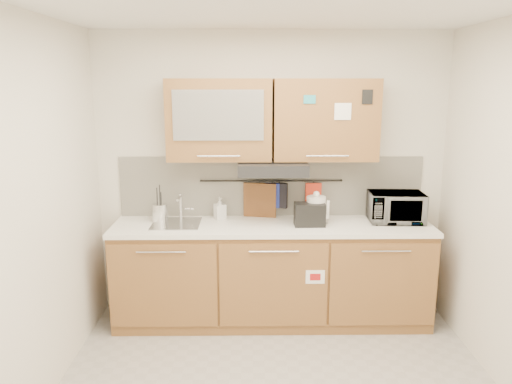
{
  "coord_description": "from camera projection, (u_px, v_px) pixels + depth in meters",
  "views": [
    {
      "loc": [
        -0.2,
        -3.05,
        2.17
      ],
      "look_at": [
        -0.15,
        1.05,
        1.24
      ],
      "focal_mm": 35.0,
      "sensor_mm": 36.0,
      "label": 1
    }
  ],
  "objects": [
    {
      "name": "utensil_rail",
      "position": [
        271.0,
        181.0,
        4.59
      ],
      "size": [
        1.3,
        0.02,
        0.02
      ],
      "primitive_type": "cylinder",
      "rotation": [
        0.0,
        1.57,
        0.0
      ],
      "color": "black",
      "rests_on": "backsplash"
    },
    {
      "name": "soap_bottle",
      "position": [
        220.0,
        208.0,
        4.56
      ],
      "size": [
        0.12,
        0.13,
        0.2
      ],
      "primitive_type": "imported",
      "rotation": [
        0.0,
        0.0,
        0.46
      ],
      "color": "#999999",
      "rests_on": "countertop"
    },
    {
      "name": "wall_left",
      "position": [
        28.0,
        221.0,
        3.15
      ],
      "size": [
        0.0,
        3.0,
        3.0
      ],
      "primitive_type": "plane",
      "rotation": [
        1.57,
        0.0,
        1.57
      ],
      "color": "silver",
      "rests_on": "ground"
    },
    {
      "name": "utensil_crock",
      "position": [
        160.0,
        213.0,
        4.45
      ],
      "size": [
        0.15,
        0.15,
        0.34
      ],
      "rotation": [
        0.0,
        0.0,
        0.16
      ],
      "color": "silver",
      "rests_on": "countertop"
    },
    {
      "name": "wall_back",
      "position": [
        271.0,
        176.0,
        4.63
      ],
      "size": [
        3.2,
        0.0,
        3.2
      ],
      "primitive_type": "plane",
      "rotation": [
        1.57,
        0.0,
        0.0
      ],
      "color": "silver",
      "rests_on": "ground"
    },
    {
      "name": "ceiling",
      "position": [
        284.0,
        3.0,
        2.88
      ],
      "size": [
        3.2,
        3.2,
        0.0
      ],
      "primitive_type": "plane",
      "rotation": [
        3.14,
        0.0,
        0.0
      ],
      "color": "white",
      "rests_on": "wall_back"
    },
    {
      "name": "oven_mitt",
      "position": [
        272.0,
        195.0,
        4.6
      ],
      "size": [
        0.14,
        0.05,
        0.23
      ],
      "primitive_type": "cube",
      "rotation": [
        0.0,
        0.0,
        -0.14
      ],
      "color": "navy",
      "rests_on": "utensil_rail"
    },
    {
      "name": "kettle",
      "position": [
        316.0,
        211.0,
        4.41
      ],
      "size": [
        0.22,
        0.2,
        0.3
      ],
      "rotation": [
        0.0,
        0.0,
        -0.21
      ],
      "color": "white",
      "rests_on": "countertop"
    },
    {
      "name": "base_cabinet",
      "position": [
        272.0,
        279.0,
        4.53
      ],
      "size": [
        2.8,
        0.64,
        0.88
      ],
      "color": "olive",
      "rests_on": "floor"
    },
    {
      "name": "pot_holder",
      "position": [
        313.0,
        193.0,
        4.6
      ],
      "size": [
        0.15,
        0.03,
        0.18
      ],
      "primitive_type": "cube",
      "rotation": [
        0.0,
        0.0,
        0.03
      ],
      "color": "red",
      "rests_on": "utensil_rail"
    },
    {
      "name": "microwave",
      "position": [
        396.0,
        207.0,
        4.47
      ],
      "size": [
        0.49,
        0.34,
        0.26
      ],
      "primitive_type": "imported",
      "rotation": [
        0.0,
        0.0,
        -0.04
      ],
      "color": "#999999",
      "rests_on": "countertop"
    },
    {
      "name": "toaster",
      "position": [
        310.0,
        214.0,
        4.35
      ],
      "size": [
        0.27,
        0.16,
        0.2
      ],
      "rotation": [
        0.0,
        0.0,
        0.02
      ],
      "color": "black",
      "rests_on": "countertop"
    },
    {
      "name": "backsplash",
      "position": [
        271.0,
        186.0,
        4.64
      ],
      "size": [
        2.8,
        0.02,
        0.56
      ],
      "primitive_type": "cube",
      "color": "silver",
      "rests_on": "countertop"
    },
    {
      "name": "dark_pouch",
      "position": [
        279.0,
        195.0,
        4.61
      ],
      "size": [
        0.15,
        0.09,
        0.23
      ],
      "primitive_type": "cube",
      "rotation": [
        0.0,
        0.0,
        -0.32
      ],
      "color": "black",
      "rests_on": "utensil_rail"
    },
    {
      "name": "countertop",
      "position": [
        272.0,
        226.0,
        4.41
      ],
      "size": [
        2.82,
        0.62,
        0.04
      ],
      "primitive_type": "cube",
      "color": "white",
      "rests_on": "base_cabinet"
    },
    {
      "name": "range_hood",
      "position": [
        272.0,
        167.0,
        4.36
      ],
      "size": [
        0.6,
        0.46,
        0.1
      ],
      "primitive_type": "cube",
      "color": "black",
      "rests_on": "upper_cabinets"
    },
    {
      "name": "upper_cabinets",
      "position": [
        272.0,
        120.0,
        4.34
      ],
      "size": [
        1.82,
        0.37,
        0.7
      ],
      "color": "olive",
      "rests_on": "wall_back"
    },
    {
      "name": "cutting_board",
      "position": [
        260.0,
        203.0,
        4.62
      ],
      "size": [
        0.3,
        0.08,
        0.38
      ],
      "primitive_type": "cube",
      "rotation": [
        0.0,
        0.0,
        -0.19
      ],
      "color": "brown",
      "rests_on": "utensil_rail"
    },
    {
      "name": "sink",
      "position": [
        177.0,
        224.0,
        4.42
      ],
      "size": [
        0.42,
        0.4,
        0.26
      ],
      "color": "silver",
      "rests_on": "countertop"
    }
  ]
}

